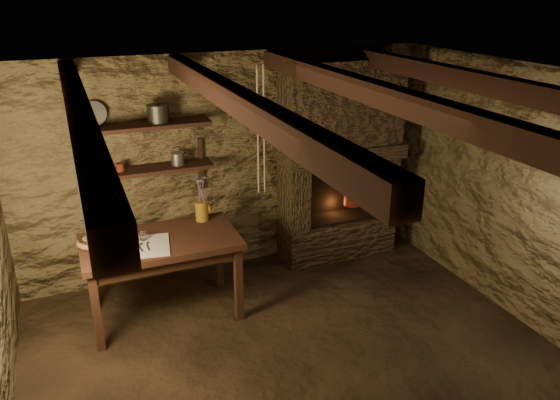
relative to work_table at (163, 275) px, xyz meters
name	(u,v)px	position (x,y,z in m)	size (l,w,h in m)	color
floor	(300,366)	(0.91, -1.21, -0.44)	(4.50, 4.50, 0.00)	black
back_wall	(227,165)	(0.91, 0.79, 0.76)	(4.50, 0.04, 2.40)	#4C3D24
right_wall	(527,199)	(3.16, -1.21, 0.76)	(0.04, 4.00, 2.40)	#4C3D24
ceiling	(305,82)	(0.91, -1.21, 1.96)	(4.50, 4.00, 0.04)	black
beam_far_left	(78,113)	(-0.59, -1.21, 1.87)	(0.14, 3.95, 0.16)	black
beam_mid_left	(237,100)	(0.41, -1.21, 1.87)	(0.14, 3.95, 0.16)	black
beam_mid_right	(367,90)	(1.41, -1.21, 1.87)	(0.14, 3.95, 0.16)	black
beam_far_right	(477,82)	(2.41, -1.21, 1.87)	(0.14, 3.95, 0.16)	black
shelf_lower	(150,170)	(0.06, 0.63, 0.86)	(1.25, 0.30, 0.04)	black
shelf_upper	(146,126)	(0.06, 0.63, 1.31)	(1.25, 0.30, 0.04)	black
hearth	(339,156)	(2.16, 0.56, 0.78)	(1.43, 0.51, 2.30)	#35271A
work_table	(163,275)	(0.00, 0.00, 0.00)	(1.44, 0.83, 0.82)	#331B11
linen_cloth	(136,247)	(-0.23, -0.10, 0.38)	(0.59, 0.47, 0.01)	silver
pewter_cutlery_row	(136,247)	(-0.23, -0.12, 0.39)	(0.49, 0.19, 0.01)	gray
drinking_glasses	(136,237)	(-0.21, 0.01, 0.43)	(0.19, 0.06, 0.08)	silver
stoneware_jug	(202,202)	(0.48, 0.28, 0.58)	(0.17, 0.17, 0.46)	olive
wooden_bowl	(94,242)	(-0.58, 0.09, 0.41)	(0.30, 0.30, 0.11)	#976241
iron_stockpot	(158,115)	(0.18, 0.63, 1.41)	(0.21, 0.21, 0.16)	#2C2A27
tin_pan	(94,114)	(-0.40, 0.73, 1.45)	(0.24, 0.24, 0.03)	gray
small_kettle	(178,159)	(0.34, 0.63, 0.94)	(0.18, 0.13, 0.19)	gray
rusty_tin	(120,167)	(-0.23, 0.63, 0.92)	(0.08, 0.08, 0.08)	#501A10
red_pot	(352,198)	(2.32, 0.51, 0.26)	(0.22, 0.22, 0.54)	maroon
hanging_ropes	(261,131)	(0.96, -0.16, 1.36)	(0.08, 0.08, 1.20)	tan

